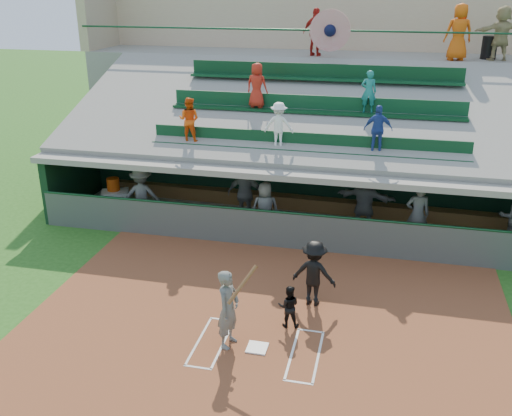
% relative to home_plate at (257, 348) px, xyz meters
% --- Properties ---
extents(ground, '(100.00, 100.00, 0.00)m').
position_rel_home_plate_xyz_m(ground, '(0.00, 0.00, -0.04)').
color(ground, '#235417').
rests_on(ground, ground).
extents(dirt_slab, '(11.00, 9.00, 0.02)m').
position_rel_home_plate_xyz_m(dirt_slab, '(0.00, 0.50, -0.03)').
color(dirt_slab, brown).
rests_on(dirt_slab, ground).
extents(home_plate, '(0.43, 0.43, 0.03)m').
position_rel_home_plate_xyz_m(home_plate, '(0.00, 0.00, 0.00)').
color(home_plate, white).
rests_on(home_plate, dirt_slab).
extents(batters_box_chalk, '(2.65, 1.85, 0.01)m').
position_rel_home_plate_xyz_m(batters_box_chalk, '(0.00, 0.00, -0.01)').
color(batters_box_chalk, white).
rests_on(batters_box_chalk, dirt_slab).
extents(dugout_floor, '(16.00, 3.50, 0.04)m').
position_rel_home_plate_xyz_m(dugout_floor, '(0.00, 6.75, -0.02)').
color(dugout_floor, gray).
rests_on(dugout_floor, ground).
extents(concourse_slab, '(20.00, 3.00, 4.60)m').
position_rel_home_plate_xyz_m(concourse_slab, '(0.00, 13.50, 2.26)').
color(concourse_slab, gray).
rests_on(concourse_slab, ground).
extents(grandstand, '(20.40, 10.40, 7.80)m').
position_rel_home_plate_xyz_m(grandstand, '(-0.01, 10.51, 2.23)').
color(grandstand, '#4D524D').
rests_on(grandstand, ground).
extents(batter_at_plate, '(0.90, 0.78, 1.95)m').
position_rel_home_plate_xyz_m(batter_at_plate, '(-0.62, 0.01, 0.87)').
color(batter_at_plate, '#545651').
rests_on(batter_at_plate, dirt_slab).
extents(catcher, '(0.54, 0.45, 1.00)m').
position_rel_home_plate_xyz_m(catcher, '(0.49, 1.00, 0.49)').
color(catcher, black).
rests_on(catcher, dirt_slab).
extents(home_umpire, '(1.13, 0.74, 1.64)m').
position_rel_home_plate_xyz_m(home_umpire, '(0.90, 2.09, 0.80)').
color(home_umpire, black).
rests_on(home_umpire, dirt_slab).
extents(dugout_bench, '(14.94, 1.02, 0.45)m').
position_rel_home_plate_xyz_m(dugout_bench, '(-0.02, 8.05, 0.23)').
color(dugout_bench, olive).
rests_on(dugout_bench, dugout_floor).
extents(white_table, '(1.07, 0.96, 0.77)m').
position_rel_home_plate_xyz_m(white_table, '(-6.31, 6.37, 0.39)').
color(white_table, white).
rests_on(white_table, dugout_floor).
extents(water_cooler, '(0.42, 0.42, 0.42)m').
position_rel_home_plate_xyz_m(water_cooler, '(-6.38, 6.43, 0.98)').
color(water_cooler, '#DC4D0C').
rests_on(water_cooler, white_table).
extents(dugout_player_a, '(1.35, 0.99, 1.87)m').
position_rel_home_plate_xyz_m(dugout_player_a, '(-5.07, 5.76, 0.94)').
color(dugout_player_a, '#51544F').
rests_on(dugout_player_a, dugout_floor).
extents(dugout_player_b, '(1.16, 0.49, 1.98)m').
position_rel_home_plate_xyz_m(dugout_player_b, '(-1.86, 6.47, 1.00)').
color(dugout_player_b, '#5F635D').
rests_on(dugout_player_b, dugout_floor).
extents(dugout_player_c, '(0.93, 0.72, 1.69)m').
position_rel_home_plate_xyz_m(dugout_player_c, '(-1.07, 5.72, 0.85)').
color(dugout_player_c, '#5C5F5A').
rests_on(dugout_player_c, dugout_floor).
extents(dugout_player_d, '(1.90, 0.92, 1.97)m').
position_rel_home_plate_xyz_m(dugout_player_d, '(1.84, 6.78, 0.99)').
color(dugout_player_d, '#60635D').
rests_on(dugout_player_d, dugout_floor).
extents(dugout_player_e, '(0.75, 0.54, 1.90)m').
position_rel_home_plate_xyz_m(dugout_player_e, '(3.38, 6.04, 0.95)').
color(dugout_player_e, '#5C5F59').
rests_on(dugout_player_e, dugout_floor).
extents(trash_bin, '(0.55, 0.55, 0.82)m').
position_rel_home_plate_xyz_m(trash_bin, '(5.75, 13.13, 4.98)').
color(trash_bin, black).
rests_on(trash_bin, concourse_slab).
extents(concourse_staff_a, '(1.11, 0.68, 1.77)m').
position_rel_home_plate_xyz_m(concourse_staff_a, '(-0.60, 12.62, 5.45)').
color(concourse_staff_a, '#B11A14').
rests_on(concourse_staff_a, concourse_slab).
extents(concourse_staff_b, '(1.06, 0.79, 1.97)m').
position_rel_home_plate_xyz_m(concourse_staff_b, '(4.55, 12.47, 5.55)').
color(concourse_staff_b, '#E0560D').
rests_on(concourse_staff_b, concourse_slab).
extents(concourse_staff_c, '(1.83, 0.83, 1.91)m').
position_rel_home_plate_xyz_m(concourse_staff_c, '(6.02, 12.74, 5.52)').
color(concourse_staff_c, tan).
rests_on(concourse_staff_c, concourse_slab).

